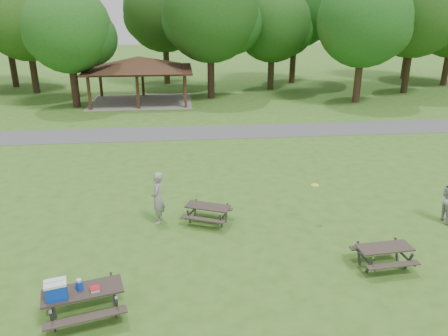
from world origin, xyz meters
TOP-DOWN VIEW (x-y plane):
  - ground at (0.00, 0.00)m, footprint 160.00×160.00m
  - asphalt_path at (0.00, 14.00)m, footprint 120.00×3.20m
  - pavilion at (-4.00, 24.00)m, footprint 8.60×7.01m
  - tree_row_c at (-13.90, 29.03)m, footprint 8.19×7.80m
  - tree_row_d at (-8.92, 22.53)m, footprint 6.93×6.60m
  - tree_row_e at (2.10, 25.03)m, footprint 8.40×8.00m
  - tree_row_f at (8.09, 28.53)m, footprint 7.35×7.00m
  - tree_row_g at (14.09, 22.03)m, footprint 7.77×7.40m
  - tree_row_h at (20.10, 25.53)m, footprint 8.61×8.20m
  - tree_deep_a at (-16.90, 32.53)m, footprint 8.40×8.00m
  - tree_deep_b at (-1.90, 33.03)m, footprint 8.40×8.00m
  - tree_deep_c at (11.10, 32.03)m, footprint 8.82×8.40m
  - tree_deep_d at (24.10, 33.53)m, footprint 8.40×8.00m
  - picnic_table_near at (-3.61, -3.43)m, footprint 2.37×2.08m
  - picnic_table_middle at (0.15, 1.67)m, footprint 2.02×1.85m
  - picnic_table_far at (5.43, -1.86)m, footprint 1.80×1.49m
  - frisbee_in_flight at (4.11, 1.33)m, footprint 0.36×0.36m
  - frisbee_thrower at (-1.70, 1.88)m, footprint 0.55×0.78m

SIDE VIEW (x-z plane):
  - ground at x=0.00m, z-range 0.00..0.00m
  - asphalt_path at x=0.00m, z-range 0.00..0.02m
  - picnic_table_middle at x=0.15m, z-range 0.17..0.88m
  - picnic_table_far at x=5.43m, z-range 0.17..0.91m
  - picnic_table_near at x=-3.61m, z-range 0.10..1.51m
  - frisbee_thrower at x=-1.70m, z-range 0.00..2.02m
  - frisbee_in_flight at x=4.11m, z-range 1.50..1.52m
  - pavilion at x=-4.00m, z-range 1.18..4.94m
  - tree_row_d at x=-8.92m, z-range 1.13..10.41m
  - tree_row_f at x=8.09m, z-range 1.06..10.62m
  - tree_row_g at x=14.09m, z-range 1.20..11.46m
  - tree_row_c at x=-13.90m, z-range 1.20..11.87m
  - tree_row_e at x=2.10m, z-range 1.27..12.29m
  - tree_deep_b at x=-1.90m, z-range 1.32..12.45m
  - tree_row_h at x=20.10m, z-range 1.34..12.71m
  - tree_deep_d at x=24.10m, z-range 1.39..12.66m
  - tree_deep_a at x=-16.90m, z-range 1.44..12.82m
  - tree_deep_c at x=11.10m, z-range 1.49..13.39m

